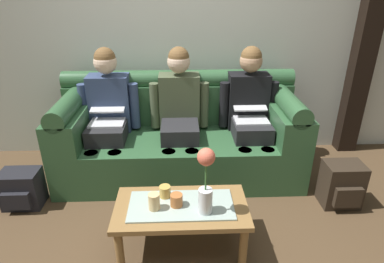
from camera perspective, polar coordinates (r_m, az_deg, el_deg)
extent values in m
plane|color=#4C3823|center=(2.46, -1.75, -20.87)|extent=(14.00, 14.00, 0.00)
cube|color=silver|center=(3.43, -2.47, 19.62)|extent=(6.00, 0.12, 2.90)
cube|color=black|center=(3.81, 28.66, 17.32)|extent=(0.20, 0.20, 2.90)
cube|color=#2D5633|center=(3.22, -2.05, -4.00)|extent=(2.26, 0.88, 0.42)
cube|color=#2D5633|center=(3.35, -2.21, 4.90)|extent=(2.26, 0.22, 0.40)
cylinder|color=#2D5633|center=(3.27, -2.28, 9.08)|extent=(2.26, 0.18, 0.18)
cube|color=#2D5633|center=(3.22, -20.06, 1.35)|extent=(0.28, 0.88, 0.28)
cylinder|color=#2D5633|center=(3.16, -20.54, 4.43)|extent=(0.18, 0.88, 0.18)
cube|color=#2D5633|center=(3.22, 15.76, 1.96)|extent=(0.28, 0.88, 0.28)
cylinder|color=#2D5633|center=(3.16, 16.15, 5.05)|extent=(0.18, 0.88, 0.18)
cube|color=#232326|center=(3.11, -14.46, -0.05)|extent=(0.34, 0.40, 0.15)
cylinder|color=#232326|center=(3.04, -16.67, -7.03)|extent=(0.12, 0.12, 0.42)
cylinder|color=#232326|center=(3.00, -12.94, -7.07)|extent=(0.12, 0.12, 0.42)
cube|color=navy|center=(3.25, -14.03, 4.85)|extent=(0.38, 0.22, 0.54)
cylinder|color=navy|center=(3.28, -18.15, 4.13)|extent=(0.09, 0.09, 0.44)
cylinder|color=navy|center=(3.18, -9.97, 4.40)|extent=(0.09, 0.09, 0.44)
sphere|color=beige|center=(3.13, -14.85, 11.53)|extent=(0.21, 0.21, 0.21)
sphere|color=brown|center=(3.12, -14.93, 12.24)|extent=(0.19, 0.19, 0.19)
cube|color=silver|center=(3.09, -14.55, 1.50)|extent=(0.31, 0.22, 0.02)
cube|color=silver|center=(3.17, -14.31, 4.28)|extent=(0.31, 0.21, 0.06)
cube|color=black|center=(3.17, -14.34, 4.18)|extent=(0.27, 0.18, 0.05)
cube|color=#232326|center=(3.04, -2.12, 0.17)|extent=(0.34, 0.40, 0.15)
cylinder|color=#232326|center=(2.95, -3.96, -7.04)|extent=(0.12, 0.12, 0.42)
cylinder|color=#232326|center=(2.95, -0.04, -6.97)|extent=(0.12, 0.12, 0.42)
cube|color=#475138|center=(3.19, -2.21, 5.16)|extent=(0.38, 0.22, 0.54)
cylinder|color=#475138|center=(3.16, -6.47, 4.49)|extent=(0.09, 0.09, 0.44)
cylinder|color=#475138|center=(3.16, 2.07, 4.64)|extent=(0.09, 0.09, 0.44)
sphere|color=beige|center=(3.06, -2.33, 12.02)|extent=(0.21, 0.21, 0.21)
sphere|color=brown|center=(3.05, -2.34, 12.76)|extent=(0.19, 0.19, 0.19)
cube|color=#232326|center=(3.11, 10.21, 0.37)|extent=(0.34, 0.40, 0.15)
cylinder|color=#232326|center=(3.00, 8.93, -6.70)|extent=(0.12, 0.12, 0.42)
cylinder|color=#232326|center=(3.04, 12.65, -6.53)|extent=(0.12, 0.12, 0.42)
cube|color=black|center=(3.25, 9.62, 5.26)|extent=(0.38, 0.22, 0.54)
cylinder|color=black|center=(3.18, 5.57, 4.67)|extent=(0.09, 0.09, 0.44)
cylinder|color=black|center=(3.28, 13.76, 4.67)|extent=(0.09, 0.09, 0.44)
sphere|color=tan|center=(3.13, 10.21, 11.96)|extent=(0.21, 0.21, 0.21)
sphere|color=brown|center=(3.12, 10.27, 12.67)|extent=(0.19, 0.19, 0.19)
cube|color=silver|center=(3.09, 10.25, 1.92)|extent=(0.31, 0.22, 0.02)
cube|color=silver|center=(3.18, 9.90, 4.71)|extent=(0.31, 0.21, 0.07)
cube|color=black|center=(3.17, 9.93, 4.60)|extent=(0.27, 0.18, 0.06)
cube|color=olive|center=(2.31, -1.89, -13.16)|extent=(0.92, 0.48, 0.04)
cube|color=#9EB2A8|center=(2.30, -1.90, -12.69)|extent=(0.71, 0.34, 0.01)
cylinder|color=olive|center=(2.32, -12.49, -19.50)|extent=(0.06, 0.06, 0.32)
cylinder|color=olive|center=(2.32, 8.92, -19.14)|extent=(0.06, 0.06, 0.32)
cylinder|color=olive|center=(2.61, -11.14, -13.65)|extent=(0.06, 0.06, 0.32)
cylinder|color=olive|center=(2.61, 7.36, -13.34)|extent=(0.06, 0.06, 0.32)
cylinder|color=silver|center=(2.18, 2.32, -11.93)|extent=(0.09, 0.09, 0.17)
cylinder|color=#3D7538|center=(2.08, 2.41, -7.79)|extent=(0.01, 0.01, 0.20)
sphere|color=#E0664C|center=(2.01, 2.48, -4.44)|extent=(0.11, 0.11, 0.11)
cylinder|color=#B26633|center=(2.26, -2.72, -11.81)|extent=(0.08, 0.08, 0.09)
cylinder|color=#DBB77A|center=(2.24, -6.61, -11.99)|extent=(0.08, 0.08, 0.12)
cylinder|color=gold|center=(2.35, -4.72, -10.34)|extent=(0.08, 0.08, 0.08)
cube|color=black|center=(3.16, -27.40, -8.78)|extent=(0.32, 0.22, 0.32)
cube|color=black|center=(3.08, -28.22, -10.61)|extent=(0.22, 0.05, 0.15)
cube|color=#2D2319|center=(3.08, 24.50, -8.33)|extent=(0.32, 0.23, 0.39)
cube|color=#2D2319|center=(3.00, 25.44, -10.31)|extent=(0.22, 0.05, 0.17)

